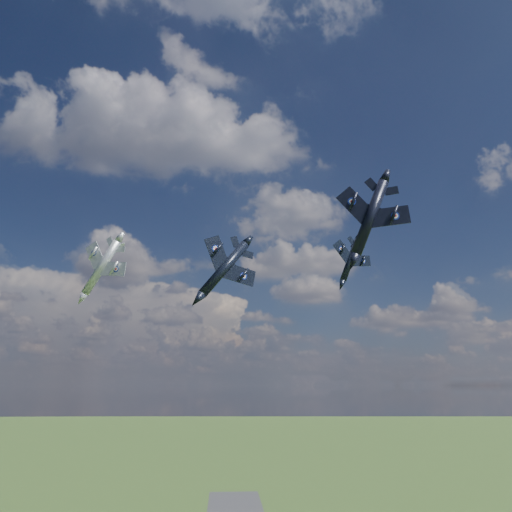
{
  "coord_description": "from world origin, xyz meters",
  "views": [
    {
      "loc": [
        -6.62,
        -65.51,
        59.89
      ],
      "look_at": [
        -1.42,
        18.07,
        81.69
      ],
      "focal_mm": 35.0,
      "sensor_mm": 36.0,
      "label": 1
    }
  ],
  "objects_px": {
    "jet_lead_navy": "(224,268)",
    "jet_left_silver": "(101,267)",
    "jet_right_navy": "(370,218)",
    "jet_high_navy": "(350,260)"
  },
  "relations": [
    {
      "from": "jet_lead_navy",
      "to": "jet_right_navy",
      "type": "xyz_separation_m",
      "value": [
        19.01,
        -19.76,
        2.51
      ]
    },
    {
      "from": "jet_right_navy",
      "to": "jet_high_navy",
      "type": "height_order",
      "value": "jet_high_navy"
    },
    {
      "from": "jet_lead_navy",
      "to": "jet_left_silver",
      "type": "distance_m",
      "value": 26.85
    },
    {
      "from": "jet_right_navy",
      "to": "jet_high_navy",
      "type": "bearing_deg",
      "value": 92.04
    },
    {
      "from": "jet_lead_navy",
      "to": "jet_right_navy",
      "type": "bearing_deg",
      "value": -67.86
    },
    {
      "from": "jet_high_navy",
      "to": "jet_left_silver",
      "type": "bearing_deg",
      "value": 170.81
    },
    {
      "from": "jet_high_navy",
      "to": "jet_left_silver",
      "type": "xyz_separation_m",
      "value": [
        -49.46,
        -5.81,
        -3.65
      ]
    },
    {
      "from": "jet_lead_navy",
      "to": "jet_right_navy",
      "type": "distance_m",
      "value": 27.53
    },
    {
      "from": "jet_right_navy",
      "to": "jet_left_silver",
      "type": "distance_m",
      "value": 53.51
    },
    {
      "from": "jet_lead_navy",
      "to": "jet_high_navy",
      "type": "bearing_deg",
      "value": 13.98
    }
  ]
}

